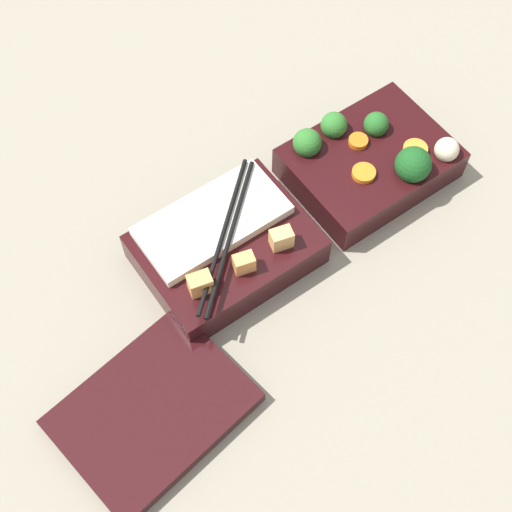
% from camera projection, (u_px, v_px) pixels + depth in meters
% --- Properties ---
extents(ground_plane, '(3.00, 3.00, 0.00)m').
position_uv_depth(ground_plane, '(297.00, 216.00, 0.85)').
color(ground_plane, gray).
extents(bento_tray_vegetable, '(0.19, 0.14, 0.08)m').
position_uv_depth(bento_tray_vegetable, '(370.00, 160.00, 0.86)').
color(bento_tray_vegetable, black).
rests_on(bento_tray_vegetable, ground_plane).
extents(bento_tray_rice, '(0.19, 0.14, 0.07)m').
position_uv_depth(bento_tray_rice, '(227.00, 248.00, 0.80)').
color(bento_tray_rice, black).
rests_on(bento_tray_rice, ground_plane).
extents(bento_lid, '(0.20, 0.16, 0.02)m').
position_uv_depth(bento_lid, '(153.00, 410.00, 0.72)').
color(bento_lid, black).
rests_on(bento_lid, ground_plane).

